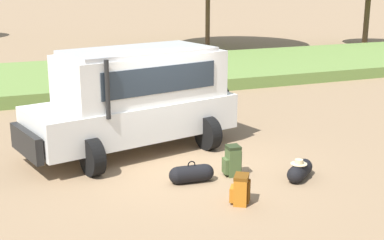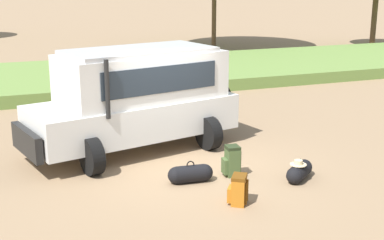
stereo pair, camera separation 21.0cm
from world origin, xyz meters
name	(u,v)px [view 2 (the right image)]	position (x,y,z in m)	size (l,w,h in m)	color
ground_plane	(182,166)	(0.00, 0.00, 0.00)	(320.00, 320.00, 0.00)	#8C7051
grass_bank	(93,77)	(0.00, 10.32, 0.22)	(120.00, 7.00, 0.44)	olive
safari_vehicle	(137,97)	(-0.58, 1.53, 1.29)	(5.48, 3.43, 2.44)	silver
backpack_beside_front_wheel	(232,161)	(0.79, -0.89, 0.32)	(0.39, 0.34, 0.65)	#42562D
backpack_cluster_center	(238,190)	(0.29, -2.25, 0.27)	(0.45, 0.46, 0.56)	#B26619
duffel_bag_low_black_case	(299,171)	(2.01, -1.59, 0.18)	(0.80, 0.70, 0.45)	black
duffel_bag_soft_canvas	(190,174)	(-0.15, -0.93, 0.18)	(0.94, 0.41, 0.46)	black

